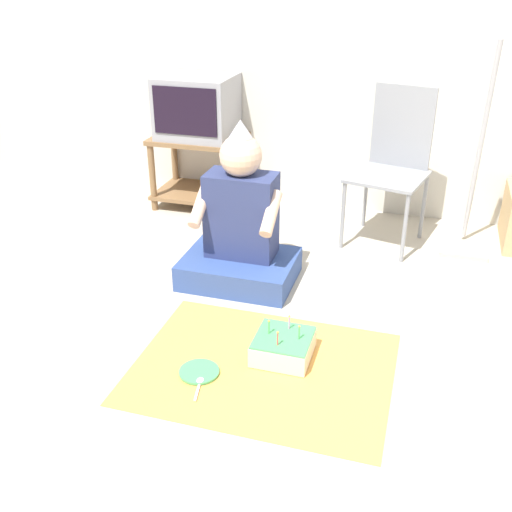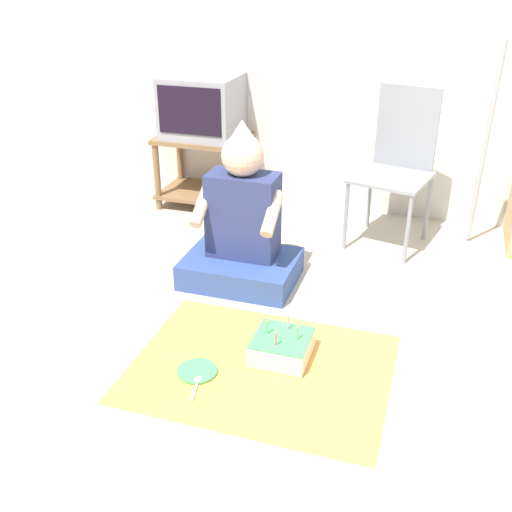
{
  "view_description": "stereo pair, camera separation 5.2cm",
  "coord_description": "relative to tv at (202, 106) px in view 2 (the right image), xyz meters",
  "views": [
    {
      "loc": [
        0.11,
        -1.87,
        1.6
      ],
      "look_at": [
        -0.61,
        0.5,
        0.35
      ],
      "focal_mm": 42.0,
      "sensor_mm": 36.0,
      "label": 1
    },
    {
      "loc": [
        0.16,
        -1.86,
        1.6
      ],
      "look_at": [
        -0.61,
        0.5,
        0.35
      ],
      "focal_mm": 42.0,
      "sensor_mm": 36.0,
      "label": 2
    }
  ],
  "objects": [
    {
      "name": "birthday_cake",
      "position": [
        1.02,
        -1.61,
        -0.64
      ],
      "size": [
        0.25,
        0.25,
        0.17
      ],
      "color": "#F4E0C6",
      "rests_on": "party_cloth"
    },
    {
      "name": "paper_plate",
      "position": [
        0.71,
        -1.83,
        -0.69
      ],
      "size": [
        0.17,
        0.17,
        0.01
      ],
      "color": "#4CB266",
      "rests_on": "party_cloth"
    },
    {
      "name": "tv_stand",
      "position": [
        0.0,
        -0.0,
        -0.4
      ],
      "size": [
        0.61,
        0.44,
        0.5
      ],
      "color": "olive",
      "rests_on": "ground_plane"
    },
    {
      "name": "party_cloth",
      "position": [
        0.96,
        -1.71,
        -0.69
      ],
      "size": [
        1.1,
        0.84,
        0.01
      ],
      "color": "#EFA84C",
      "rests_on": "ground_plane"
    },
    {
      "name": "plastic_spoon_near",
      "position": [
        0.74,
        -1.9,
        -0.69
      ],
      "size": [
        0.05,
        0.14,
        0.01
      ],
      "color": "white",
      "rests_on": "party_cloth"
    },
    {
      "name": "tv",
      "position": [
        0.0,
        0.0,
        0.0
      ],
      "size": [
        0.49,
        0.43,
        0.4
      ],
      "color": "#99999E",
      "rests_on": "tv_stand"
    },
    {
      "name": "folding_chair",
      "position": [
        1.33,
        -0.19,
        -0.18
      ],
      "size": [
        0.5,
        0.51,
        0.93
      ],
      "color": "gray",
      "rests_on": "ground_plane"
    },
    {
      "name": "ground_plane",
      "position": [
        1.42,
        -1.85,
        -0.7
      ],
      "size": [
        16.0,
        16.0,
        0.0
      ],
      "primitive_type": "plane",
      "color": "#BCB29E"
    },
    {
      "name": "person_seated",
      "position": [
        0.61,
        -0.97,
        -0.41
      ],
      "size": [
        0.6,
        0.45,
        0.88
      ],
      "color": "#334C8C",
      "rests_on": "ground_plane"
    },
    {
      "name": "dust_mop",
      "position": [
        1.8,
        -0.27,
        -0.34
      ],
      "size": [
        0.28,
        0.31,
        1.23
      ],
      "color": "#B2ADA3",
      "rests_on": "ground_plane"
    },
    {
      "name": "wall_back",
      "position": [
        1.42,
        0.25,
        0.58
      ],
      "size": [
        6.4,
        0.06,
        2.55
      ],
      "color": "beige",
      "rests_on": "ground_plane"
    }
  ]
}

